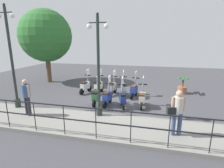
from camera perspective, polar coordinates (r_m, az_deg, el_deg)
ground_plane at (r=9.87m, az=2.57°, el=-5.51°), size 28.00×28.00×0.00m
promenade_walkway at (r=7.02m, az=-2.39°, el=-13.40°), size 2.20×20.00×0.15m
fence_railing at (r=5.76m, az=-5.33°, el=-10.87°), size 0.04×16.03×1.07m
lamp_post_near at (r=7.20m, az=-4.42°, el=3.57°), size 0.26×0.90×4.19m
lamp_post_far at (r=9.30m, az=-29.78°, el=5.67°), size 0.26×0.90×4.70m
pedestrian_with_bag at (r=6.26m, az=20.58°, el=-7.80°), size 0.45×0.62×1.59m
pedestrian_distant at (r=8.26m, az=-26.17°, el=-3.08°), size 0.42×0.46×1.59m
tree_large at (r=14.79m, az=-20.83°, el=14.46°), size 3.97×3.97×5.62m
potted_palm at (r=11.96m, az=22.01°, el=-0.81°), size 1.06×0.66×1.05m
scooter_near_0 at (r=8.95m, az=9.79°, el=-4.56°), size 1.23×0.44×1.54m
scooter_near_1 at (r=8.81m, az=3.47°, el=-4.66°), size 1.20×0.53×1.54m
scooter_near_2 at (r=9.02m, az=-1.51°, el=-4.19°), size 1.23×0.44×1.54m
scooter_near_3 at (r=9.19m, az=-5.15°, el=-3.90°), size 1.23×0.44×1.54m
scooter_far_0 at (r=10.38m, az=7.21°, el=-1.83°), size 1.22×0.47×1.54m
scooter_far_1 at (r=10.62m, az=3.79°, el=-1.38°), size 1.21×0.51×1.54m
scooter_far_2 at (r=10.79m, az=0.06°, el=-1.08°), size 1.22×0.49×1.54m
scooter_far_3 at (r=11.09m, az=-4.39°, el=-0.71°), size 1.23×0.47×1.54m
scooter_far_4 at (r=11.27m, az=-8.66°, el=-0.59°), size 1.21×0.52×1.54m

